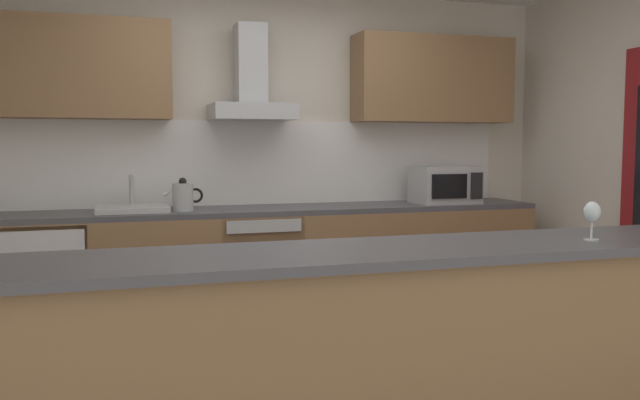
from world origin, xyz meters
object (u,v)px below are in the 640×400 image
Objects in this scene: sink at (132,208)px; range_hood at (252,90)px; oven at (257,266)px; wine_glass at (592,213)px; refrigerator at (46,283)px; microwave at (445,185)px; kettle at (183,196)px.

sink is 1.24m from range_hood.
wine_glass is at bearing -65.88° from oven.
range_hood reaches higher than sink.
microwave is at bearing -0.48° from refrigerator.
microwave is (3.03, -0.03, 0.62)m from refrigerator.
microwave is 1.73× the size of kettle.
refrigerator is (-1.48, -0.00, -0.03)m from oven.
sink reaches higher than oven.
range_hood is (1.48, 0.13, 1.36)m from refrigerator.
sink is at bearing 1.34° from refrigerator.
oven is 1.01m from sink.
sink reaches higher than refrigerator.
kettle is (0.94, -0.03, 0.58)m from refrigerator.
oven is 1.60× the size of sink.
kettle is (-2.10, -0.01, -0.04)m from microwave.
oven is 1.60× the size of microwave.
microwave is at bearing -5.77° from range_hood.
sink is (0.59, 0.01, 0.50)m from refrigerator.
refrigerator is at bearing -179.89° from oven.
oven is 2.77× the size of kettle.
kettle reaches higher than oven.
refrigerator is 2.94× the size of kettle.
range_hood is 4.05× the size of wine_glass.
refrigerator is 1.70× the size of microwave.
microwave is 0.69× the size of range_hood.
range_hood is 2.80m from wine_glass.
range_hood is at bearing 90.00° from oven.
microwave is at bearing -0.91° from sink.
oven is 2.66m from wine_glass.
range_hood reaches higher than refrigerator.
refrigerator is 3.10m from microwave.
microwave is 2.81× the size of wine_glass.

